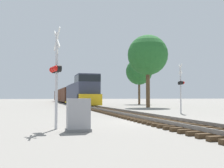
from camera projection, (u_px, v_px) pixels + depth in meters
ground_plane at (158, 122)px, 14.55m from camera, size 400.00×400.00×0.00m
rail_track_bed at (158, 120)px, 14.56m from camera, size 2.60×160.00×0.31m
freight_train at (68, 95)px, 61.41m from camera, size 3.02×60.98×4.54m
crossing_signal_near at (56, 72)px, 11.40m from camera, size 0.49×1.01×4.39m
crossing_signal_far at (181, 84)px, 22.34m from camera, size 0.49×1.01×4.26m
relay_cabinet at (78, 115)px, 10.50m from camera, size 1.00×0.63×1.33m
tree_far_right at (148, 55)px, 35.78m from camera, size 5.50×5.50×9.90m
tree_mid_background at (139, 72)px, 50.55m from camera, size 5.09×5.09×8.87m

